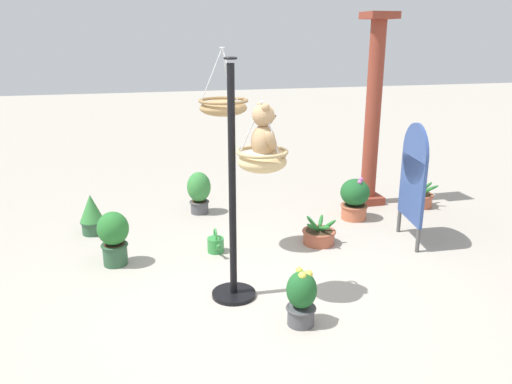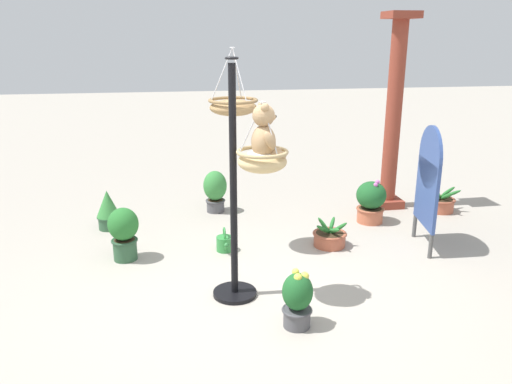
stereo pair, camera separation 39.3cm
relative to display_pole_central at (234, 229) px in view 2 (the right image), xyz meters
The scene contains 15 objects.
ground_plane 0.75m from the display_pole_central, 43.51° to the left, with size 40.00×40.00×0.00m, color #A8A093.
display_pole_central is the anchor object (origin of this frame).
hanging_basket_with_teddy 0.77m from the display_pole_central, 59.04° to the left, with size 0.48×0.48×0.64m.
teddy_bear 0.99m from the display_pole_central, 61.32° to the left, with size 0.36×0.31×0.52m.
hanging_basket_left_high 1.54m from the display_pole_central, behind, with size 0.56×0.56×0.75m.
greenhouse_pillar_far_back 3.65m from the display_pole_central, 132.10° to the left, with size 0.44×0.44×2.84m.
potted_plant_fern_front 2.81m from the display_pole_central, 129.68° to the left, with size 0.41×0.41×0.62m.
potted_plant_flowering_red 3.97m from the display_pole_central, 121.40° to the left, with size 0.55×0.54×0.37m.
potted_plant_tall_leafy 1.61m from the display_pole_central, 132.57° to the right, with size 0.35×0.35×0.63m.
potted_plant_bushy_green 1.79m from the display_pole_central, 128.49° to the left, with size 0.47×0.44×0.34m.
potted_plant_small_succulent 2.60m from the display_pole_central, 145.57° to the right, with size 0.31×0.31×0.54m.
potted_plant_conical_shrub 2.61m from the display_pole_central, behind, with size 0.35×0.35×0.62m.
potted_plant_trailing_ivy 0.93m from the display_pole_central, 35.62° to the left, with size 0.28×0.28×0.55m.
display_sign_board 2.59m from the display_pole_central, 108.81° to the left, with size 0.74×0.18×1.52m.
watering_can 1.27m from the display_pole_central, behind, with size 0.35×0.20×0.30m.
Camera 2 is at (4.41, -0.70, 2.51)m, focal length 35.59 mm.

